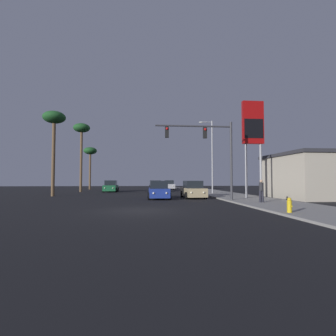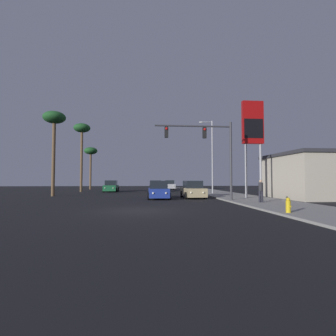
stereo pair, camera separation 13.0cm
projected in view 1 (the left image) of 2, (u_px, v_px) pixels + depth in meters
The scene contains 16 objects.
ground_plane at pixel (140, 211), 15.11m from camera, with size 120.00×120.00×0.00m, color black.
sidewalk_right at pixel (238, 197), 25.95m from camera, with size 5.00×60.00×0.12m.
building_gas_station at pixel (329, 176), 25.28m from camera, with size 10.30×8.30×4.30m.
car_tan at pixel (193, 190), 25.51m from camera, with size 2.04×4.34×1.68m.
car_black at pixel (155, 186), 39.53m from camera, with size 2.04×4.31×1.68m.
car_blue at pixel (159, 191), 24.55m from camera, with size 2.04×4.31×1.68m.
car_green at pixel (111, 187), 38.50m from camera, with size 2.04×4.31×1.68m.
car_silver at pixel (169, 185), 49.08m from camera, with size 2.04×4.32×1.68m.
traffic_light_mast at pixel (210, 145), 21.71m from camera, with size 6.45×0.36×6.50m.
street_lamp at pixel (211, 153), 32.48m from camera, with size 1.74×0.24×9.00m.
gas_station_sign at pixel (253, 128), 24.39m from camera, with size 2.00×0.42×9.00m.
fire_hydrant at pixel (289, 205), 13.25m from camera, with size 0.24×0.34×0.76m.
pedestrian_on_sidewalk at pixel (261, 190), 19.26m from camera, with size 0.34×0.32×1.67m.
palm_tree_far at pixel (90, 153), 48.33m from camera, with size 2.40×2.40×7.79m.
palm_tree_near at pixel (54, 122), 28.51m from camera, with size 2.40×2.40×9.26m.
palm_tree_mid at pixel (82, 132), 38.54m from camera, with size 2.40×2.40×10.09m.
Camera 1 is at (0.18, -15.29, 1.78)m, focal length 28.00 mm.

